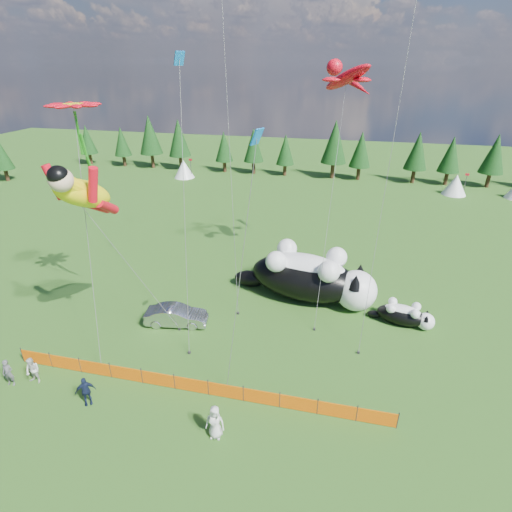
{
  "coord_description": "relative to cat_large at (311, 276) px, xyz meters",
  "views": [
    {
      "loc": [
        7.31,
        -18.54,
        16.73
      ],
      "look_at": [
        2.08,
        4.0,
        5.4
      ],
      "focal_mm": 28.0,
      "sensor_mm": 36.0,
      "label": 1
    }
  ],
  "objects": [
    {
      "name": "car",
      "position": [
        -8.73,
        -5.55,
        -1.24
      ],
      "size": [
        4.51,
        2.19,
        1.42
      ],
      "primitive_type": "imported",
      "rotation": [
        0.0,
        0.0,
        1.74
      ],
      "color": "#B0B0B5",
      "rests_on": "ground"
    },
    {
      "name": "spectator_a",
      "position": [
        -15.66,
        -13.17,
        -1.1
      ],
      "size": [
        0.68,
        0.5,
        1.71
      ],
      "primitive_type": "imported",
      "rotation": [
        0.0,
        0.0,
        0.16
      ],
      "color": "#505054",
      "rests_on": "ground"
    },
    {
      "name": "diamond_kite_a",
      "position": [
        -8.01,
        -3.36,
        14.21
      ],
      "size": [
        1.85,
        5.77,
        17.96
      ],
      "color": "blue",
      "rests_on": "ground"
    },
    {
      "name": "diamond_kite_c",
      "position": [
        -1.87,
        -10.63,
        11.33
      ],
      "size": [
        2.06,
        1.04,
        14.7
      ],
      "color": "blue",
      "rests_on": "ground"
    },
    {
      "name": "festival_tents",
      "position": [
        5.64,
        31.63,
        -0.55
      ],
      "size": [
        50.0,
        3.2,
        2.8
      ],
      "primitive_type": null,
      "color": "white",
      "rests_on": "ground"
    },
    {
      "name": "safety_fence",
      "position": [
        -5.36,
        -11.37,
        -1.45
      ],
      "size": [
        22.06,
        0.06,
        1.1
      ],
      "color": "#262626",
      "rests_on": "ground"
    },
    {
      "name": "cat_large",
      "position": [
        0.0,
        0.0,
        0.0
      ],
      "size": [
        11.35,
        5.39,
        4.12
      ],
      "rotation": [
        0.0,
        0.0,
        -0.17
      ],
      "color": "black",
      "rests_on": "ground"
    },
    {
      "name": "cat_small",
      "position": [
        6.85,
        -1.91,
        -1.17
      ],
      "size": [
        4.52,
        2.22,
        1.64
      ],
      "rotation": [
        0.0,
        0.0,
        -0.2
      ],
      "color": "black",
      "rests_on": "ground"
    },
    {
      "name": "diamond_kite_d",
      "position": [
        -6.85,
        1.56,
        17.73
      ],
      "size": [
        2.49,
        5.82,
        21.71
      ],
      "color": "#0C8A93",
      "rests_on": "ground"
    },
    {
      "name": "spectator_e",
      "position": [
        -3.12,
        -13.87,
        -1.0
      ],
      "size": [
        0.98,
        0.68,
        1.91
      ],
      "primitive_type": "imported",
      "rotation": [
        0.0,
        0.0,
        0.08
      ],
      "color": "silver",
      "rests_on": "ground"
    },
    {
      "name": "gecko_kite",
      "position": [
        1.26,
        3.92,
        13.74
      ],
      "size": [
        6.91,
        11.75,
        17.87
      ],
      "color": "red",
      "rests_on": "ground"
    },
    {
      "name": "tree_line",
      "position": [
        -5.36,
        36.63,
        2.05
      ],
      "size": [
        90.0,
        4.0,
        8.0
      ],
      "primitive_type": null,
      "color": "black",
      "rests_on": "ground"
    },
    {
      "name": "superhero_kite",
      "position": [
        -11.84,
        -8.75,
        8.34
      ],
      "size": [
        6.03,
        5.24,
        12.91
      ],
      "color": "#FFEA0D",
      "rests_on": "ground"
    },
    {
      "name": "spectator_b",
      "position": [
        -14.43,
        -12.7,
        -1.11
      ],
      "size": [
        0.85,
        0.54,
        1.69
      ],
      "primitive_type": "imported",
      "rotation": [
        0.0,
        0.0,
        -0.07
      ],
      "color": "silver",
      "rests_on": "ground"
    },
    {
      "name": "ground",
      "position": [
        -5.36,
        -8.37,
        -1.95
      ],
      "size": [
        160.0,
        160.0,
        0.0
      ],
      "primitive_type": "plane",
      "color": "#153309",
      "rests_on": "ground"
    },
    {
      "name": "flower_kite",
      "position": [
        -13.42,
        -6.04,
        12.38
      ],
      "size": [
        4.04,
        6.88,
        15.45
      ],
      "color": "red",
      "rests_on": "ground"
    },
    {
      "name": "spectator_c",
      "position": [
        -10.53,
        -13.43,
        -1.07
      ],
      "size": [
        1.15,
        1.03,
        1.76
      ],
      "primitive_type": "imported",
      "rotation": [
        0.0,
        0.0,
        0.61
      ],
      "color": "#151E3A",
      "rests_on": "ground"
    }
  ]
}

